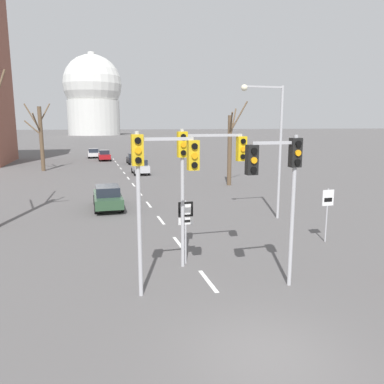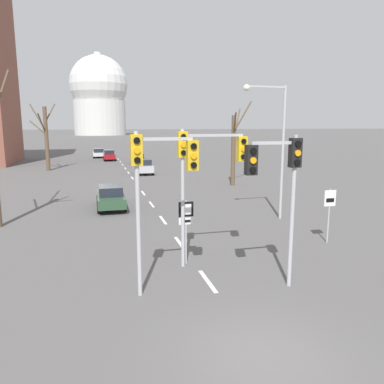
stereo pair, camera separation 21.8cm
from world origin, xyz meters
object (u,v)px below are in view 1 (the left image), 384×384
(street_lamp_right, at_px, (273,137))
(traffic_signal_centre_tall, at_px, (203,163))
(route_sign_post, at_px, (186,221))
(sedan_far_right, at_px, (104,155))
(sedan_near_right, at_px, (94,153))
(sedan_mid_centre, at_px, (108,197))
(speed_limit_sign, at_px, (327,206))
(sedan_near_left, at_px, (140,167))
(traffic_signal_near_right, at_px, (280,174))
(sedan_far_left, at_px, (133,158))
(traffic_signal_near_left, at_px, (157,172))

(street_lamp_right, bearing_deg, traffic_signal_centre_tall, -135.20)
(route_sign_post, relative_size, street_lamp_right, 0.34)
(sedan_far_right, bearing_deg, route_sign_post, -88.54)
(sedan_near_right, relative_size, sedan_far_right, 0.94)
(sedan_mid_centre, distance_m, sedan_far_right, 34.43)
(route_sign_post, relative_size, speed_limit_sign, 1.01)
(sedan_near_left, bearing_deg, route_sign_post, -94.09)
(street_lamp_right, height_order, sedan_mid_centre, street_lamp_right)
(traffic_signal_centre_tall, distance_m, sedan_mid_centre, 12.26)
(street_lamp_right, relative_size, sedan_near_left, 1.97)
(traffic_signal_centre_tall, distance_m, route_sign_post, 2.43)
(traffic_signal_near_right, xyz_separation_m, route_sign_post, (-2.44, 2.96, -2.17))
(speed_limit_sign, bearing_deg, traffic_signal_near_right, -140.35)
(sedan_far_left, distance_m, sedan_far_right, 7.11)
(traffic_signal_near_left, bearing_deg, traffic_signal_centre_tall, 44.33)
(speed_limit_sign, relative_size, sedan_far_right, 0.61)
(traffic_signal_near_left, bearing_deg, traffic_signal_near_right, -8.36)
(traffic_signal_near_left, bearing_deg, route_sign_post, 57.16)
(sedan_near_right, relative_size, sedan_mid_centre, 0.89)
(sedan_far_right, bearing_deg, speed_limit_sign, -79.43)
(sedan_far_right, bearing_deg, sedan_far_left, -58.03)
(route_sign_post, height_order, sedan_far_left, route_sign_post)
(speed_limit_sign, bearing_deg, sedan_far_left, 96.74)
(sedan_mid_centre, bearing_deg, street_lamp_right, -30.36)
(traffic_signal_near_right, distance_m, traffic_signal_near_left, 4.02)
(street_lamp_right, distance_m, sedan_near_right, 46.39)
(route_sign_post, xyz_separation_m, sedan_far_right, (-1.16, 45.53, -0.95))
(sedan_far_left, bearing_deg, route_sign_post, -93.77)
(street_lamp_right, relative_size, sedan_mid_centre, 1.70)
(traffic_signal_near_right, distance_m, speed_limit_sign, 6.52)
(route_sign_post, bearing_deg, traffic_signal_centre_tall, -22.14)
(traffic_signal_centre_tall, distance_m, street_lamp_right, 8.56)
(traffic_signal_near_left, height_order, sedan_far_left, traffic_signal_near_left)
(traffic_signal_near_left, xyz_separation_m, route_sign_post, (1.54, 2.38, -2.29))
(street_lamp_right, bearing_deg, sedan_near_right, 101.69)
(sedan_far_right, bearing_deg, traffic_signal_near_right, -85.75)
(street_lamp_right, relative_size, sedan_far_right, 1.80)
(traffic_signal_near_left, xyz_separation_m, sedan_mid_centre, (-0.94, 13.50, -3.27))
(sedan_far_right, bearing_deg, traffic_signal_centre_tall, -87.76)
(route_sign_post, xyz_separation_m, sedan_far_left, (2.60, 39.50, -1.03))
(route_sign_post, bearing_deg, sedan_near_right, 93.00)
(traffic_signal_centre_tall, height_order, traffic_signal_near_left, traffic_signal_centre_tall)
(sedan_near_left, bearing_deg, traffic_signal_centre_tall, -92.77)
(traffic_signal_near_right, height_order, sedan_mid_centre, traffic_signal_near_right)
(traffic_signal_centre_tall, bearing_deg, sedan_near_right, 93.69)
(traffic_signal_near_left, relative_size, street_lamp_right, 0.69)
(traffic_signal_near_right, bearing_deg, traffic_signal_centre_tall, 123.71)
(traffic_signal_near_left, bearing_deg, sedan_far_right, 89.55)
(route_sign_post, bearing_deg, speed_limit_sign, 7.55)
(traffic_signal_near_left, relative_size, sedan_near_right, 1.33)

